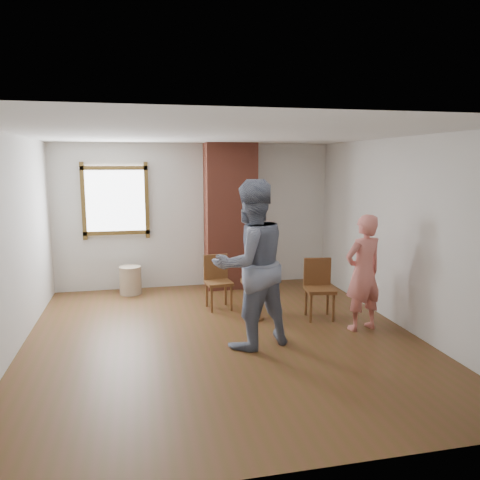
{
  "coord_description": "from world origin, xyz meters",
  "views": [
    {
      "loc": [
        -1.03,
        -5.71,
        2.25
      ],
      "look_at": [
        0.4,
        0.8,
        1.15
      ],
      "focal_mm": 35.0,
      "sensor_mm": 36.0,
      "label": 1
    }
  ],
  "objects_px": {
    "dining_chair_left": "(218,279)",
    "dining_chair_right": "(319,285)",
    "man": "(251,264)",
    "stoneware_crock": "(130,280)",
    "person_pink": "(363,273)",
    "side_table": "(254,292)"
  },
  "relations": [
    {
      "from": "dining_chair_left",
      "to": "dining_chair_right",
      "type": "height_order",
      "value": "dining_chair_right"
    },
    {
      "from": "dining_chair_left",
      "to": "man",
      "type": "distance_m",
      "value": 1.71
    },
    {
      "from": "stoneware_crock",
      "to": "person_pink",
      "type": "bearing_deg",
      "value": -38.6
    },
    {
      "from": "stoneware_crock",
      "to": "person_pink",
      "type": "xyz_separation_m",
      "value": [
        3.11,
        -2.48,
        0.55
      ]
    },
    {
      "from": "side_table",
      "to": "man",
      "type": "height_order",
      "value": "man"
    },
    {
      "from": "dining_chair_left",
      "to": "side_table",
      "type": "relative_size",
      "value": 1.38
    },
    {
      "from": "stoneware_crock",
      "to": "dining_chair_left",
      "type": "xyz_separation_m",
      "value": [
        1.35,
        -1.1,
        0.22
      ]
    },
    {
      "from": "dining_chair_left",
      "to": "person_pink",
      "type": "height_order",
      "value": "person_pink"
    },
    {
      "from": "stoneware_crock",
      "to": "man",
      "type": "bearing_deg",
      "value": -61.27
    },
    {
      "from": "stoneware_crock",
      "to": "dining_chair_right",
      "type": "relative_size",
      "value": 0.56
    },
    {
      "from": "dining_chair_left",
      "to": "dining_chair_right",
      "type": "relative_size",
      "value": 0.96
    },
    {
      "from": "dining_chair_left",
      "to": "person_pink",
      "type": "relative_size",
      "value": 0.53
    },
    {
      "from": "dining_chair_right",
      "to": "man",
      "type": "distance_m",
      "value": 1.59
    },
    {
      "from": "person_pink",
      "to": "dining_chair_left",
      "type": "bearing_deg",
      "value": -51.94
    },
    {
      "from": "dining_chair_left",
      "to": "man",
      "type": "height_order",
      "value": "man"
    },
    {
      "from": "dining_chair_left",
      "to": "side_table",
      "type": "xyz_separation_m",
      "value": [
        0.42,
        -0.67,
        -0.06
      ]
    },
    {
      "from": "man",
      "to": "person_pink",
      "type": "height_order",
      "value": "man"
    },
    {
      "from": "stoneware_crock",
      "to": "side_table",
      "type": "xyz_separation_m",
      "value": [
        1.77,
        -1.77,
        0.16
      ]
    },
    {
      "from": "stoneware_crock",
      "to": "man",
      "type": "relative_size",
      "value": 0.24
    },
    {
      "from": "stoneware_crock",
      "to": "dining_chair_left",
      "type": "height_order",
      "value": "dining_chair_left"
    },
    {
      "from": "dining_chair_right",
      "to": "person_pink",
      "type": "xyz_separation_m",
      "value": [
        0.38,
        -0.61,
        0.3
      ]
    },
    {
      "from": "dining_chair_right",
      "to": "side_table",
      "type": "bearing_deg",
      "value": -178.05
    }
  ]
}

